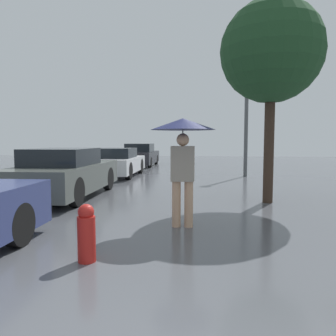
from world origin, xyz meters
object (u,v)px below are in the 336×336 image
parked_car_third (117,163)px  street_lamp (246,109)px  pedestrian (183,140)px  parked_car_second (65,174)px  parked_car_farthest (140,155)px  fire_hydrant (86,233)px  tree (271,52)px

parked_car_third → street_lamp: (5.31, 0.36, 2.21)m
pedestrian → parked_car_second: pedestrian is taller
parked_car_third → parked_car_farthest: (-0.02, 5.61, 0.04)m
pedestrian → parked_car_second: bearing=139.8°
pedestrian → fire_hydrant: (-1.09, -1.73, -1.14)m
street_lamp → pedestrian: bearing=-105.0°
pedestrian → parked_car_third: pedestrian is taller
pedestrian → parked_car_farthest: size_ratio=0.43×
pedestrian → parked_car_farthest: (-3.13, 13.41, -0.90)m
tree → street_lamp: 5.80m
tree → street_lamp: size_ratio=1.08×
street_lamp → parked_car_farthest: bearing=135.4°
parked_car_second → fire_hydrant: size_ratio=5.85×
fire_hydrant → parked_car_farthest: bearing=97.7°
street_lamp → parked_car_second: bearing=-135.1°
tree → fire_hydrant: (-3.02, -4.14, -3.16)m
tree → parked_car_third: bearing=133.1°
parked_car_second → street_lamp: street_lamp is taller
pedestrian → parked_car_farthest: pedestrian is taller
parked_car_third → street_lamp: street_lamp is taller
parked_car_second → fire_hydrant: 4.97m
parked_car_farthest → tree: (5.06, -11.00, 2.91)m
parked_car_farthest → street_lamp: street_lamp is taller
pedestrian → parked_car_second: 4.33m
parked_car_farthest → tree: tree is taller
pedestrian → parked_car_third: 8.45m
street_lamp → parked_car_third: bearing=-176.1°
parked_car_third → tree: (5.04, -5.39, 2.95)m
parked_car_third → parked_car_farthest: bearing=90.2°
pedestrian → street_lamp: (2.19, 8.16, 1.28)m
pedestrian → tree: 3.69m
parked_car_farthest → fire_hydrant: parked_car_farthest is taller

